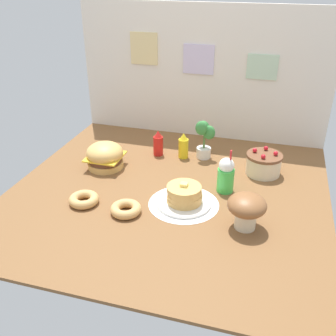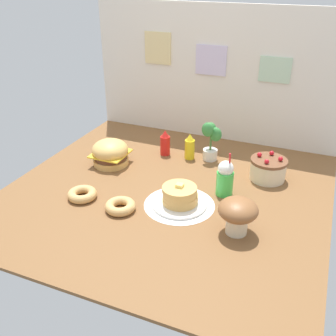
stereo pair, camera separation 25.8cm
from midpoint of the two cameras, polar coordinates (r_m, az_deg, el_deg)
name	(u,v)px [view 1 (the left image)]	position (r m, az deg, el deg)	size (l,w,h in m)	color
ground_plane	(168,192)	(2.58, -2.83, -3.61)	(2.04, 1.98, 0.02)	brown
back_wall	(202,73)	(3.25, 2.64, 13.67)	(2.04, 0.04, 1.07)	silver
doily_mat	(184,204)	(2.43, -0.73, -5.34)	(0.44, 0.44, 0.00)	white
burger	(105,156)	(2.88, -11.73, 1.70)	(0.27, 0.27, 0.19)	#DBA859
pancake_stack	(184,196)	(2.40, -0.67, -4.21)	(0.34, 0.34, 0.15)	white
layer_cake	(264,164)	(2.80, 11.25, 0.55)	(0.25, 0.25, 0.18)	beige
ketchup_bottle	(158,144)	(3.02, -3.89, 3.50)	(0.08, 0.08, 0.20)	red
mustard_bottle	(183,146)	(2.97, -0.22, 3.13)	(0.08, 0.08, 0.20)	yellow
cream_soda_cup	(226,175)	(2.52, 5.57, -1.11)	(0.11, 0.11, 0.30)	green
donut_pink_glaze	(84,199)	(2.51, -15.08, -4.51)	(0.19, 0.19, 0.06)	tan
donut_chocolate	(126,209)	(2.37, -9.31, -6.00)	(0.19, 0.19, 0.06)	tan
potted_plant	(204,138)	(2.94, 2.84, 4.38)	(0.14, 0.12, 0.31)	white
mushroom_stool	(247,208)	(2.19, 8.11, -5.91)	(0.22, 0.22, 0.21)	beige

